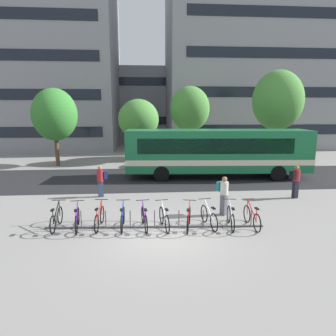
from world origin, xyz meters
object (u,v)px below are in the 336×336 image
object	(u,v)px
street_tree_0	(139,119)
parked_bicycle_silver_5	(164,219)
street_tree_3	(55,115)
commuter_black_pack_2	(296,179)
parked_bicycle_red_2	(99,218)
parked_bicycle_white_7	(209,217)
parked_bicycle_black_0	(56,219)
parked_bicycle_red_6	(189,219)
street_tree_2	(190,109)
parked_bicycle_red_9	(252,218)
parked_bicycle_purple_4	(144,219)
street_tree_1	(278,101)
commuter_teal_pack_1	(223,193)
parked_bicycle_blue_3	(123,219)
city_bus	(218,151)
commuter_navy_pack_0	(101,179)
parked_bicycle_white_8	(231,218)
parked_bicycle_purple_1	(77,220)

from	to	relation	value
street_tree_0	parked_bicycle_silver_5	bearing A→B (deg)	-85.46
street_tree_3	commuter_black_pack_2	bearing A→B (deg)	-35.40
parked_bicycle_red_2	parked_bicycle_white_7	bearing A→B (deg)	-89.52
parked_bicycle_silver_5	parked_bicycle_white_7	world-z (taller)	same
parked_bicycle_black_0	commuter_black_pack_2	world-z (taller)	commuter_black_pack_2
parked_bicycle_red_6	street_tree_2	distance (m)	18.40
parked_bicycle_red_9	parked_bicycle_purple_4	bearing A→B (deg)	85.78
parked_bicycle_red_9	street_tree_1	size ratio (longest dim) A/B	0.22
street_tree_1	street_tree_2	world-z (taller)	street_tree_1
parked_bicycle_silver_5	commuter_black_pack_2	xyz separation A→B (m)	(6.95, 3.57, 0.60)
parked_bicycle_purple_4	parked_bicycle_red_9	bearing A→B (deg)	-99.47
parked_bicycle_white_7	street_tree_3	size ratio (longest dim) A/B	0.27
commuter_teal_pack_1	parked_bicycle_red_9	bearing A→B (deg)	-6.99
parked_bicycle_black_0	parked_bicycle_blue_3	distance (m)	2.50
commuter_teal_pack_1	street_tree_1	size ratio (longest dim) A/B	0.22
parked_bicycle_black_0	parked_bicycle_silver_5	world-z (taller)	same
parked_bicycle_white_7	street_tree_0	bearing A→B (deg)	1.05
city_bus	parked_bicycle_blue_3	bearing A→B (deg)	-120.49
parked_bicycle_red_2	commuter_navy_pack_0	distance (m)	4.39
parked_bicycle_white_7	parked_bicycle_purple_4	bearing A→B (deg)	80.21
parked_bicycle_red_9	commuter_navy_pack_0	world-z (taller)	commuter_navy_pack_0
parked_bicycle_white_7	parked_bicycle_red_9	xyz separation A→B (m)	(1.64, -0.17, 0.00)
parked_bicycle_black_0	parked_bicycle_purple_4	xyz separation A→B (m)	(3.32, -0.23, 0.00)
parked_bicycle_blue_3	parked_bicycle_silver_5	bearing A→B (deg)	-94.24
parked_bicycle_blue_3	parked_bicycle_red_9	world-z (taller)	same
parked_bicycle_red_9	commuter_navy_pack_0	bearing A→B (deg)	51.67
parked_bicycle_black_0	parked_bicycle_red_2	world-z (taller)	same
parked_bicycle_white_8	parked_bicycle_red_2	bearing A→B (deg)	93.70
parked_bicycle_purple_4	parked_bicycle_white_7	xyz separation A→B (m)	(2.48, 0.00, 0.00)
parked_bicycle_red_6	commuter_black_pack_2	size ratio (longest dim) A/B	1.00
street_tree_3	parked_bicycle_silver_5	bearing A→B (deg)	-60.82
parked_bicycle_blue_3	parked_bicycle_purple_4	bearing A→B (deg)	-95.01
parked_bicycle_red_9	street_tree_3	bearing A→B (deg)	36.39
parked_bicycle_blue_3	commuter_navy_pack_0	xyz separation A→B (m)	(-1.42, 4.46, 0.56)
parked_bicycle_white_7	street_tree_2	distance (m)	18.17
parked_bicycle_red_2	parked_bicycle_red_9	distance (m)	5.84
parked_bicycle_blue_3	street_tree_1	xyz separation A→B (m)	(11.92, 13.78, 4.90)
parked_bicycle_purple_1	parked_bicycle_purple_4	xyz separation A→B (m)	(2.52, -0.11, 0.00)
parked_bicycle_blue_3	parked_bicycle_white_8	xyz separation A→B (m)	(4.13, -0.20, 0.00)
parked_bicycle_purple_4	parked_bicycle_white_8	world-z (taller)	same
parked_bicycle_blue_3	street_tree_0	xyz separation A→B (m)	(0.35, 15.34, 3.33)
parked_bicycle_red_9	commuter_navy_pack_0	xyz separation A→B (m)	(-6.36, 4.69, 0.56)
parked_bicycle_white_7	commuter_black_pack_2	xyz separation A→B (m)	(5.22, 3.52, 0.60)
parked_bicycle_blue_3	parked_bicycle_white_8	size ratio (longest dim) A/B	1.01
parked_bicycle_red_9	commuter_navy_pack_0	distance (m)	7.92
street_tree_3	parked_bicycle_white_7	bearing A→B (deg)	-55.66
parked_bicycle_silver_5	street_tree_2	bearing A→B (deg)	-20.18
parked_bicycle_red_9	street_tree_3	world-z (taller)	street_tree_3
commuter_teal_pack_1	parked_bicycle_white_7	bearing A→B (deg)	-67.97
city_bus	street_tree_2	world-z (taller)	street_tree_2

